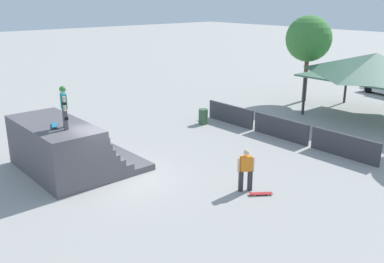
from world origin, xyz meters
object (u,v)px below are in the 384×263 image
skater_on_deck (64,104)px  skateboard_on_deck (55,125)px  trash_bin (203,117)px  skateboard_on_ground (260,194)px  tree_far_back (309,39)px  bystander_walking (246,168)px

skater_on_deck → skateboard_on_deck: (-0.45, -0.26, -0.87)m
trash_bin → skater_on_deck: bearing=-75.9°
skateboard_on_ground → tree_far_back: (-7.68, 13.52, 4.12)m
skateboard_on_deck → bystander_walking: skateboard_on_deck is taller
skater_on_deck → trash_bin: (-2.28, 9.08, -2.59)m
skateboard_on_ground → trash_bin: 9.26m
skateboard_on_deck → skateboard_on_ground: (6.23, 4.79, -2.08)m
bystander_walking → trash_bin: bystander_walking is taller
skateboard_on_deck → skateboard_on_ground: skateboard_on_deck is taller
skater_on_deck → tree_far_back: size_ratio=0.28×
bystander_walking → skateboard_on_ground: size_ratio=2.00×
skater_on_deck → bystander_walking: size_ratio=1.01×
bystander_walking → trash_bin: 8.80m
skateboard_on_deck → trash_bin: size_ratio=1.00×
skater_on_deck → tree_far_back: bearing=115.8°
skateboard_on_deck → bystander_walking: bearing=63.3°
tree_far_back → trash_bin: 9.74m
skateboard_on_ground → bystander_walking: bearing=-42.9°
skateboard_on_deck → trash_bin: (-1.83, 9.33, -1.72)m
skater_on_deck → tree_far_back: (-1.90, 18.05, 1.16)m
bystander_walking → tree_far_back: size_ratio=0.28×
skater_on_deck → trash_bin: bearing=123.9°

